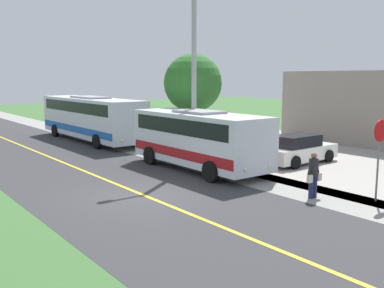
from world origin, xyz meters
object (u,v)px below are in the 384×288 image
(tree_curbside, at_px, (193,83))
(pedestrian_with_bags, at_px, (313,174))
(parked_car_near, at_px, (297,150))
(shuttle_bus_front, at_px, (199,137))
(stop_sign, at_px, (379,146))
(transit_bus_rear, at_px, (91,116))
(street_light_pole, at_px, (192,65))

(tree_curbside, bearing_deg, pedestrian_with_bags, 75.77)
(pedestrian_with_bags, relative_size, parked_car_near, 0.37)
(shuttle_bus_front, xyz_separation_m, stop_sign, (-1.56, 8.09, 0.42))
(stop_sign, distance_m, tree_curbside, 12.54)
(transit_bus_rear, distance_m, pedestrian_with_bags, 18.46)
(transit_bus_rear, xyz_separation_m, parked_car_near, (-4.90, 13.81, -0.98))
(pedestrian_with_bags, distance_m, tree_curbside, 11.43)
(transit_bus_rear, bearing_deg, shuttle_bus_front, 90.00)
(pedestrian_with_bags, bearing_deg, tree_curbside, -104.23)
(street_light_pole, distance_m, tree_curbside, 4.20)
(stop_sign, height_order, street_light_pole, street_light_pole)
(parked_car_near, bearing_deg, transit_bus_rear, -70.47)
(parked_car_near, bearing_deg, street_light_pole, -31.69)
(stop_sign, height_order, parked_car_near, stop_sign)
(transit_bus_rear, height_order, parked_car_near, transit_bus_rear)
(transit_bus_rear, distance_m, stop_sign, 20.14)
(parked_car_near, distance_m, tree_curbside, 7.17)
(parked_car_near, bearing_deg, tree_curbside, -71.33)
(stop_sign, height_order, tree_curbside, tree_curbside)
(shuttle_bus_front, height_order, transit_bus_rear, transit_bus_rear)
(stop_sign, bearing_deg, pedestrian_with_bags, -49.31)
(shuttle_bus_front, relative_size, pedestrian_with_bags, 4.65)
(pedestrian_with_bags, height_order, street_light_pole, street_light_pole)
(pedestrian_with_bags, bearing_deg, shuttle_bus_front, -88.66)
(shuttle_bus_front, xyz_separation_m, tree_curbside, (-2.86, -4.22, 2.42))
(shuttle_bus_front, distance_m, parked_car_near, 5.30)
(transit_bus_rear, height_order, street_light_pole, street_light_pole)
(shuttle_bus_front, xyz_separation_m, street_light_pole, (-0.35, -0.99, 3.35))
(shuttle_bus_front, relative_size, transit_bus_rear, 0.68)
(stop_sign, xyz_separation_m, parked_car_near, (-3.34, -6.26, -1.28))
(parked_car_near, relative_size, tree_curbside, 0.79)
(pedestrian_with_bags, height_order, stop_sign, stop_sign)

